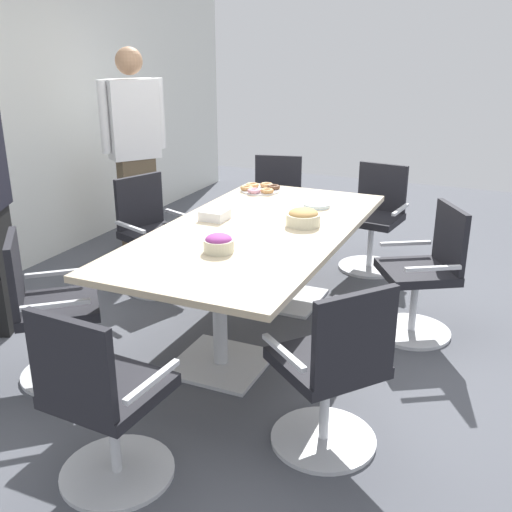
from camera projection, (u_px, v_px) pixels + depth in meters
name	position (u px, v px, depth m)	size (l,w,h in m)	color
ground_plane	(256.00, 329.00, 4.28)	(10.00, 10.00, 0.01)	#4C4F56
conference_table	(256.00, 246.00, 4.07)	(2.40, 1.20, 0.75)	#CCB793
office_chair_0	(374.00, 223.00, 5.30)	(0.60, 0.60, 0.91)	silver
office_chair_1	(275.00, 212.00, 5.64)	(0.65, 0.65, 0.91)	silver
office_chair_2	(153.00, 240.00, 4.87)	(0.69, 0.69, 0.91)	silver
office_chair_3	(50.00, 316.00, 3.54)	(0.76, 0.76, 0.91)	silver
office_chair_4	(103.00, 407.00, 2.68)	(0.57, 0.57, 0.91)	silver
office_chair_5	(332.00, 377.00, 2.91)	(0.76, 0.76, 0.91)	silver
office_chair_6	(424.00, 279.00, 4.09)	(0.74, 0.74, 0.91)	silver
person_standing_1	(135.00, 148.00, 5.54)	(0.54, 0.44, 1.87)	brown
snack_bowl_cookies	(303.00, 217.00, 4.06)	(0.23, 0.23, 0.12)	beige
snack_bowl_candy_mix	(219.00, 243.00, 3.56)	(0.18, 0.18, 0.11)	beige
donut_platter	(260.00, 189.00, 4.97)	(0.34, 0.32, 0.04)	white
plate_stack	(317.00, 205.00, 4.51)	(0.20, 0.20, 0.03)	white
napkin_pile	(215.00, 215.00, 4.20)	(0.17, 0.17, 0.07)	white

